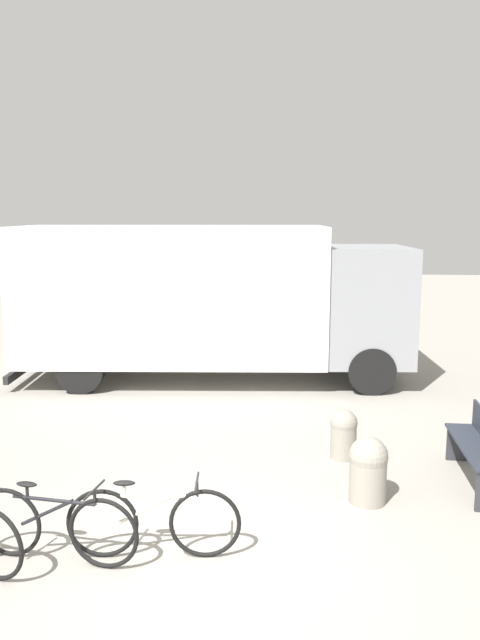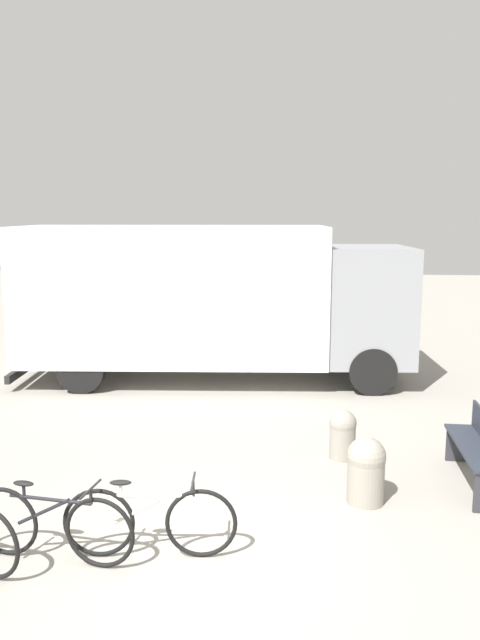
{
  "view_description": "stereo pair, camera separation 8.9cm",
  "coord_description": "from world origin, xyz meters",
  "px_view_note": "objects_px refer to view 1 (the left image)",
  "views": [
    {
      "loc": [
        0.91,
        -5.6,
        3.42
      ],
      "look_at": [
        -0.04,
        4.49,
        1.67
      ],
      "focal_mm": 35.0,
      "sensor_mm": 36.0,
      "label": 1
    },
    {
      "loc": [
        1.0,
        -5.59,
        3.42
      ],
      "look_at": [
        -0.04,
        4.49,
        1.67
      ],
      "focal_mm": 35.0,
      "sensor_mm": 36.0,
      "label": 2
    }
  ],
  "objects_px": {
    "park_bench": "(480,447)",
    "bicycle_middle": "(55,526)",
    "bicycle_far": "(153,521)",
    "delivery_truck": "(208,297)",
    "bollard_near_bench": "(368,468)",
    "bollard_far_bench": "(344,432)"
  },
  "relations": [
    {
      "from": "park_bench",
      "to": "bollard_near_bench",
      "type": "xyz_separation_m",
      "value": [
        -1.46,
        -0.64,
        -0.07
      ]
    },
    {
      "from": "bicycle_middle",
      "to": "bicycle_far",
      "type": "bearing_deg",
      "value": 17.4
    },
    {
      "from": "bicycle_middle",
      "to": "bollard_far_bench",
      "type": "relative_size",
      "value": 2.47
    },
    {
      "from": "park_bench",
      "to": "bicycle_middle",
      "type": "distance_m",
      "value": 5.19
    },
    {
      "from": "park_bench",
      "to": "bollard_far_bench",
      "type": "bearing_deg",
      "value": 67.6
    },
    {
      "from": "park_bench",
      "to": "bicycle_middle",
      "type": "relative_size",
      "value": 0.95
    },
    {
      "from": "bicycle_middle",
      "to": "bollard_far_bench",
      "type": "xyz_separation_m",
      "value": [
        3.02,
        2.96,
        -0.01
      ]
    },
    {
      "from": "bicycle_far",
      "to": "bollard_near_bench",
      "type": "bearing_deg",
      "value": 27.06
    },
    {
      "from": "bicycle_far",
      "to": "bollard_far_bench",
      "type": "relative_size",
      "value": 2.47
    },
    {
      "from": "delivery_truck",
      "to": "park_bench",
      "type": "xyz_separation_m",
      "value": [
        4.15,
        -4.68,
        -1.24
      ]
    },
    {
      "from": "bollard_near_bench",
      "to": "bollard_far_bench",
      "type": "height_order",
      "value": "bollard_near_bench"
    },
    {
      "from": "park_bench",
      "to": "bicycle_far",
      "type": "bearing_deg",
      "value": 119.91
    },
    {
      "from": "bicycle_far",
      "to": "bollard_near_bench",
      "type": "xyz_separation_m",
      "value": [
        2.26,
        1.43,
        0.04
      ]
    },
    {
      "from": "park_bench",
      "to": "bicycle_far",
      "type": "height_order",
      "value": "park_bench"
    },
    {
      "from": "delivery_truck",
      "to": "bollard_far_bench",
      "type": "relative_size",
      "value": 11.37
    },
    {
      "from": "bicycle_far",
      "to": "bollard_near_bench",
      "type": "height_order",
      "value": "bicycle_far"
    },
    {
      "from": "park_bench",
      "to": "bicycle_middle",
      "type": "height_order",
      "value": "park_bench"
    },
    {
      "from": "park_bench",
      "to": "bollard_far_bench",
      "type": "height_order",
      "value": "park_bench"
    },
    {
      "from": "bicycle_middle",
      "to": "bicycle_far",
      "type": "xyz_separation_m",
      "value": [
        0.95,
        0.17,
        0.0
      ]
    },
    {
      "from": "park_bench",
      "to": "bicycle_middle",
      "type": "xyz_separation_m",
      "value": [
        -4.67,
        -2.25,
        -0.11
      ]
    },
    {
      "from": "park_bench",
      "to": "bicycle_far",
      "type": "relative_size",
      "value": 0.94
    },
    {
      "from": "bollard_near_bench",
      "to": "bollard_far_bench",
      "type": "xyz_separation_m",
      "value": [
        -0.19,
        1.35,
        -0.05
      ]
    }
  ]
}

